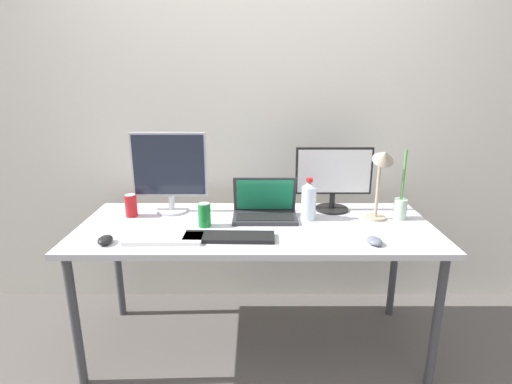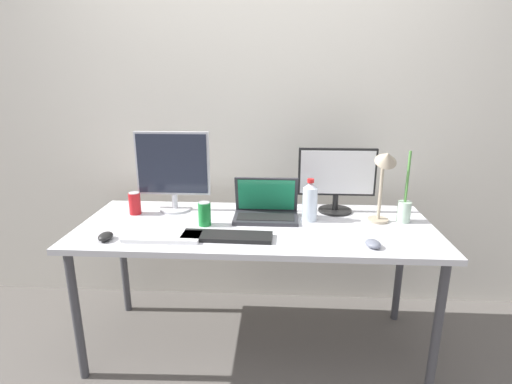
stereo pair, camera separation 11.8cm
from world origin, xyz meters
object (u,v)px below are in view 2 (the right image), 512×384
Objects in this scene: water_bottle at (310,202)px; monitor_left at (173,169)px; soda_can_near_keyboard at (135,203)px; soda_can_by_laptop at (205,214)px; work_desk at (256,235)px; bamboo_vase at (404,209)px; laptop_silver at (266,209)px; mouse_by_laptop at (106,236)px; mouse_by_keyboard at (373,244)px; monitor_center at (337,178)px; keyboard_main at (227,236)px; keyboard_aux at (163,237)px; desk_lamp at (385,172)px.

monitor_left is at bearing 170.46° from water_bottle.
soda_can_near_keyboard is 0.45m from soda_can_by_laptop.
bamboo_vase is at bearing 6.68° from work_desk.
laptop_silver is at bearing -11.24° from monitor_left.
water_bottle reaches higher than mouse_by_laptop.
mouse_by_keyboard is 1.26m from mouse_by_laptop.
work_desk is 0.57m from monitor_center.
mouse_by_laptop reaches higher than keyboard_main.
mouse_by_keyboard is at bearing -2.55° from keyboard_aux.
soda_can_near_keyboard is at bearing 151.79° from keyboard_main.
water_bottle is (-0.16, -0.16, -0.10)m from monitor_center.
water_bottle is 0.56× the size of desk_lamp.
bamboo_vase is 0.92× the size of desk_lamp.
work_desk is 0.30m from soda_can_by_laptop.
water_bottle is at bearing 22.09° from keyboard_aux.
soda_can_by_laptop is at bearing -157.79° from laptop_silver.
laptop_silver is at bearing 174.34° from desk_lamp.
monitor_center reaches higher than soda_can_near_keyboard.
desk_lamp reaches higher than work_desk.
laptop_silver is at bearing 174.35° from water_bottle.
keyboard_main is (0.36, -0.41, -0.24)m from monitor_left.
desk_lamp reaches higher than water_bottle.
keyboard_main is 0.86m from desk_lamp.
mouse_by_keyboard is (0.11, -0.49, -0.19)m from monitor_center.
water_bottle reaches higher than soda_can_by_laptop.
monitor_left is 1.25× the size of keyboard_aux.
work_desk is 0.49m from keyboard_aux.
desk_lamp reaches higher than keyboard_aux.
bamboo_vase reaches higher than monitor_center.
keyboard_aux is (-0.44, -0.21, 0.07)m from work_desk.
keyboard_aux is at bearing -165.98° from bamboo_vase.
monitor_center is (0.44, 0.24, 0.26)m from work_desk.
monitor_center is 3.46× the size of soda_can_by_laptop.
laptop_silver is 0.95× the size of keyboard_aux.
monitor_left reaches higher than laptop_silver.
water_bottle reaches higher than keyboard_aux.
keyboard_main is 0.31m from keyboard_aux.
monitor_left reaches higher than bamboo_vase.
mouse_by_laptop is 1.05m from water_bottle.
laptop_silver is at bearing -161.59° from monitor_center.
monitor_center is at bearing 92.87° from mouse_by_keyboard.
desk_lamp reaches higher than laptop_silver.
laptop_silver is 3.72× the size of mouse_by_laptop.
water_bottle is at bearing 16.69° from work_desk.
monitor_center reaches higher than mouse_by_keyboard.
bamboo_vase is at bearing -5.51° from monitor_left.
bamboo_vase is (1.48, -0.04, 0.01)m from soda_can_near_keyboard.
mouse_by_keyboard is (1.04, -0.47, -0.23)m from monitor_left.
bamboo_vase is at bearing 12.36° from mouse_by_laptop.
bamboo_vase reaches higher than mouse_by_laptop.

